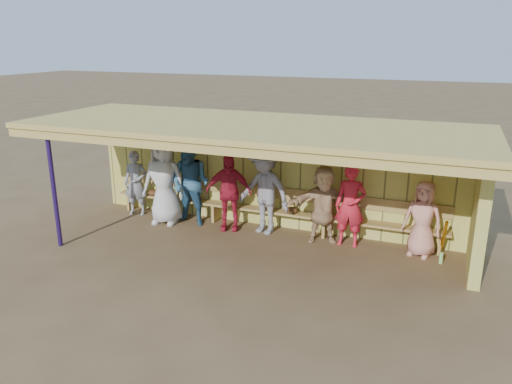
% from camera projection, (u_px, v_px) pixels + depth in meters
% --- Properties ---
extents(ground, '(90.00, 90.00, 0.00)m').
position_uv_depth(ground, '(250.00, 246.00, 10.16)').
color(ground, brown).
rests_on(ground, ground).
extents(player_a, '(0.64, 0.50, 1.54)m').
position_uv_depth(player_a, '(136.00, 183.00, 11.79)').
color(player_a, gray).
rests_on(player_a, ground).
extents(player_b, '(1.04, 0.75, 2.00)m').
position_uv_depth(player_b, '(164.00, 181.00, 11.16)').
color(player_b, beige).
rests_on(player_b, ground).
extents(player_c, '(0.98, 0.79, 1.93)m').
position_uv_depth(player_c, '(191.00, 183.00, 11.09)').
color(player_c, '#2F5E82').
rests_on(player_c, ground).
extents(player_d, '(1.07, 0.68, 1.70)m').
position_uv_depth(player_d, '(228.00, 192.00, 10.82)').
color(player_d, '#B71D32').
rests_on(player_d, ground).
extents(player_e, '(1.38, 1.00, 1.91)m').
position_uv_depth(player_e, '(265.00, 190.00, 10.59)').
color(player_e, gray).
rests_on(player_e, ground).
extents(player_f, '(1.56, 0.95, 1.61)m').
position_uv_depth(player_f, '(323.00, 204.00, 10.18)').
color(player_f, tan).
rests_on(player_f, ground).
extents(player_g, '(0.63, 0.43, 1.68)m').
position_uv_depth(player_g, '(350.00, 206.00, 9.97)').
color(player_g, red).
rests_on(player_g, ground).
extents(player_h, '(0.83, 0.64, 1.50)m').
position_uv_depth(player_h, '(423.00, 219.00, 9.51)').
color(player_h, tan).
rests_on(player_h, ground).
extents(dugout_structure, '(8.80, 3.20, 2.50)m').
position_uv_depth(dugout_structure, '(280.00, 159.00, 10.13)').
color(dugout_structure, '#C3BA53').
rests_on(dugout_structure, ground).
extents(bench, '(7.60, 0.34, 0.93)m').
position_uv_depth(bench, '(269.00, 205.00, 10.99)').
color(bench, '#AD8D4A').
rests_on(bench, ground).
extents(dugout_equipment, '(6.76, 0.62, 0.80)m').
position_uv_depth(dugout_equipment, '(246.00, 206.00, 11.06)').
color(dugout_equipment, gold).
rests_on(dugout_equipment, ground).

